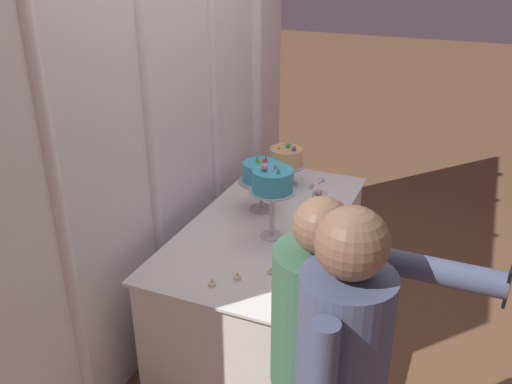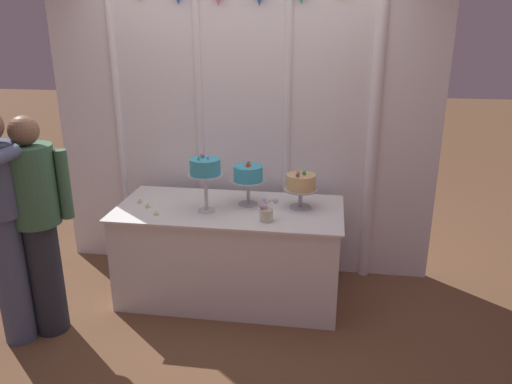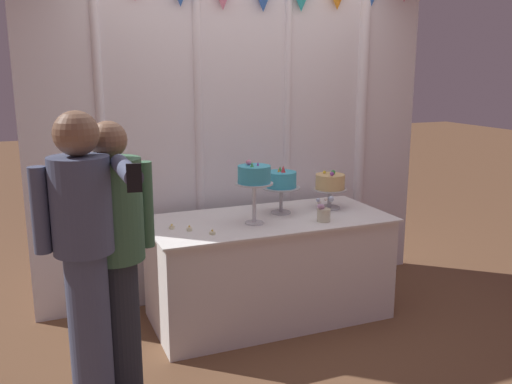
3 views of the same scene
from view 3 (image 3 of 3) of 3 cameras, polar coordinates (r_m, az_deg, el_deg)
name	(u,v)px [view 3 (image 3 of 3)]	position (r m, az deg, el deg)	size (l,w,h in m)	color
ground_plane	(274,321)	(4.21, 1.86, -13.19)	(24.00, 24.00, 0.00)	brown
draped_curtain	(245,112)	(4.41, -1.11, 8.27)	(3.29, 0.16, 2.79)	white
cake_table	(269,268)	(4.14, 1.33, -7.82)	(1.76, 0.84, 0.77)	white
cake_display_leftmost	(254,177)	(3.80, -0.18, 1.54)	(0.26, 0.26, 0.45)	silver
cake_display_center	(281,182)	(4.10, 2.62, 1.07)	(0.29, 0.29, 0.37)	#B2B2B7
cake_display_rightmost	(330,184)	(4.28, 7.67, 0.84)	(0.27, 0.27, 0.30)	#B2B2B7
flower_vase	(324,212)	(3.95, 7.02, -2.09)	(0.14, 0.12, 0.18)	beige
tealight_far_left	(172,227)	(3.79, -8.71, -3.64)	(0.04, 0.04, 0.04)	beige
tealight_near_left	(189,229)	(3.73, -6.90, -3.84)	(0.04, 0.04, 0.04)	beige
tealight_near_right	(212,233)	(3.64, -4.54, -4.25)	(0.04, 0.04, 0.03)	beige
guest_girl_blue_dress	(85,255)	(2.89, -17.28, -6.28)	(0.46, 0.60, 1.64)	#4C5675
guest_man_pink_jacket	(115,254)	(3.06, -14.39, -6.25)	(0.46, 0.41, 1.58)	#282D38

